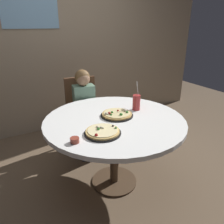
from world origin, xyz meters
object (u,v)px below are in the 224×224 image
Objects in this scene: chair_wooden at (82,110)px; pizza_veggie at (103,132)px; pizza_cheese at (117,114)px; dining_table at (114,126)px; sauce_bowl at (75,140)px; diner_child at (86,118)px; soda_cup at (136,102)px.

chair_wooden reaches higher than pizza_veggie.
pizza_veggie is 0.96× the size of pizza_cheese.
dining_table is 0.56m from sauce_bowl.
diner_child is at bearing 90.87° from dining_table.
sauce_bowl is (-0.80, -0.34, -0.06)m from soda_cup.
chair_wooden is (0.01, 0.89, -0.14)m from dining_table.
diner_child is 3.53× the size of pizza_veggie.
soda_cup reaches higher than dining_table.
sauce_bowl is at bearing -116.46° from diner_child.
chair_wooden reaches higher than dining_table.
dining_table is 0.12m from pizza_cheese.
chair_wooden is at bearing 92.64° from pizza_cheese.
soda_cup reaches higher than pizza_cheese.
soda_cup is at bearing 23.02° from sauce_bowl.
chair_wooden is 0.88× the size of diner_child.
pizza_cheese is at bearing -87.36° from chair_wooden.
diner_child is at bearing 76.34° from pizza_veggie.
soda_cup is (0.31, 0.09, 0.17)m from dining_table.
pizza_cheese reaches higher than dining_table.
pizza_veggie is 0.64m from soda_cup.
diner_child is 15.46× the size of sauce_bowl.
sauce_bowl reaches higher than dining_table.
sauce_bowl is (-0.49, -0.25, 0.10)m from dining_table.
diner_child reaches higher than dining_table.
diner_child is at bearing 63.54° from sauce_bowl.
sauce_bowl is (-0.25, -0.03, 0.00)m from pizza_veggie.
dining_table is 0.34m from pizza_veggie.
pizza_veggie is at bearing -103.66° from diner_child.
sauce_bowl is at bearing -151.53° from pizza_cheese.
chair_wooden is at bearing 66.26° from sauce_bowl.
dining_table is at bearing 26.91° from sauce_bowl.
diner_child is 3.39× the size of pizza_cheese.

